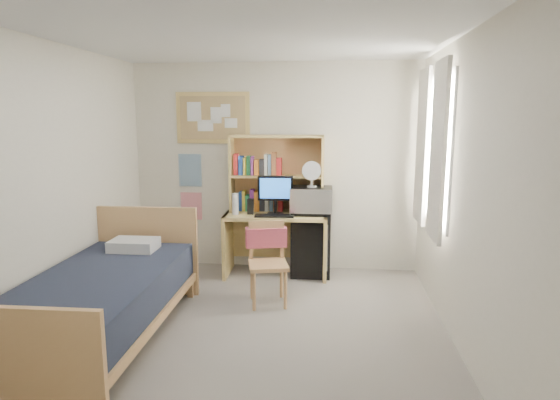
# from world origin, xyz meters

# --- Properties ---
(floor) EXTENTS (3.60, 4.20, 0.02)m
(floor) POSITION_xyz_m (0.00, 0.00, -0.01)
(floor) COLOR gray
(floor) RESTS_ON ground
(ceiling) EXTENTS (3.60, 4.20, 0.02)m
(ceiling) POSITION_xyz_m (0.00, 0.00, 2.60)
(ceiling) COLOR silver
(ceiling) RESTS_ON wall_back
(wall_back) EXTENTS (3.60, 0.04, 2.60)m
(wall_back) POSITION_xyz_m (0.00, 2.10, 1.30)
(wall_back) COLOR silver
(wall_back) RESTS_ON floor
(wall_front) EXTENTS (3.60, 0.04, 2.60)m
(wall_front) POSITION_xyz_m (0.00, -2.10, 1.30)
(wall_front) COLOR silver
(wall_front) RESTS_ON floor
(wall_left) EXTENTS (0.04, 4.20, 2.60)m
(wall_left) POSITION_xyz_m (-1.80, 0.00, 1.30)
(wall_left) COLOR silver
(wall_left) RESTS_ON floor
(wall_right) EXTENTS (0.04, 4.20, 2.60)m
(wall_right) POSITION_xyz_m (1.80, 0.00, 1.30)
(wall_right) COLOR silver
(wall_right) RESTS_ON floor
(window_unit) EXTENTS (0.10, 1.40, 1.70)m
(window_unit) POSITION_xyz_m (1.75, 1.20, 1.60)
(window_unit) COLOR white
(window_unit) RESTS_ON wall_right
(curtain_left) EXTENTS (0.04, 0.55, 1.70)m
(curtain_left) POSITION_xyz_m (1.72, 0.80, 1.60)
(curtain_left) COLOR white
(curtain_left) RESTS_ON wall_right
(curtain_right) EXTENTS (0.04, 0.55, 1.70)m
(curtain_right) POSITION_xyz_m (1.72, 1.60, 1.60)
(curtain_right) COLOR white
(curtain_right) RESTS_ON wall_right
(bulletin_board) EXTENTS (0.94, 0.03, 0.64)m
(bulletin_board) POSITION_xyz_m (-0.78, 2.08, 1.92)
(bulletin_board) COLOR tan
(bulletin_board) RESTS_ON wall_back
(poster_wave) EXTENTS (0.30, 0.01, 0.42)m
(poster_wave) POSITION_xyz_m (-1.10, 2.09, 1.25)
(poster_wave) COLOR #255F95
(poster_wave) RESTS_ON wall_back
(poster_japan) EXTENTS (0.28, 0.01, 0.36)m
(poster_japan) POSITION_xyz_m (-1.10, 2.09, 0.78)
(poster_japan) COLOR red
(poster_japan) RESTS_ON wall_back
(desk) EXTENTS (1.26, 0.67, 0.77)m
(desk) POSITION_xyz_m (0.06, 1.77, 0.39)
(desk) COLOR #DEBE6C
(desk) RESTS_ON floor
(desk_chair) EXTENTS (0.52, 0.52, 0.86)m
(desk_chair) POSITION_xyz_m (0.09, 0.83, 0.43)
(desk_chair) COLOR tan
(desk_chair) RESTS_ON floor
(mini_fridge) EXTENTS (0.48, 0.48, 0.81)m
(mini_fridge) POSITION_xyz_m (0.48, 1.84, 0.40)
(mini_fridge) COLOR black
(mini_fridge) RESTS_ON floor
(bed) EXTENTS (1.12, 2.18, 0.59)m
(bed) POSITION_xyz_m (-1.24, -0.12, 0.30)
(bed) COLOR #1A2030
(bed) RESTS_ON floor
(hutch) EXTENTS (1.16, 0.34, 0.94)m
(hutch) POSITION_xyz_m (0.05, 1.92, 1.24)
(hutch) COLOR #DEBE6C
(hutch) RESTS_ON desk
(monitor) EXTENTS (0.42, 0.05, 0.45)m
(monitor) POSITION_xyz_m (0.06, 1.71, 1.00)
(monitor) COLOR black
(monitor) RESTS_ON desk
(keyboard) EXTENTS (0.47, 0.17, 0.02)m
(keyboard) POSITION_xyz_m (0.06, 1.57, 0.78)
(keyboard) COLOR black
(keyboard) RESTS_ON desk
(speaker_left) EXTENTS (0.08, 0.08, 0.18)m
(speaker_left) POSITION_xyz_m (-0.24, 1.70, 0.86)
(speaker_left) COLOR black
(speaker_left) RESTS_ON desk
(speaker_right) EXTENTS (0.07, 0.07, 0.17)m
(speaker_right) POSITION_xyz_m (0.36, 1.72, 0.86)
(speaker_right) COLOR black
(speaker_right) RESTS_ON desk
(water_bottle) EXTENTS (0.08, 0.08, 0.26)m
(water_bottle) POSITION_xyz_m (-0.42, 1.65, 0.90)
(water_bottle) COLOR silver
(water_bottle) RESTS_ON desk
(hoodie) EXTENTS (0.45, 0.23, 0.21)m
(hoodie) POSITION_xyz_m (0.04, 1.02, 0.66)
(hoodie) COLOR #CC4D60
(hoodie) RESTS_ON desk_chair
(microwave) EXTENTS (0.51, 0.39, 0.29)m
(microwave) POSITION_xyz_m (0.48, 1.82, 0.95)
(microwave) COLOR silver
(microwave) RESTS_ON mini_fridge
(desk_fan) EXTENTS (0.23, 0.23, 0.28)m
(desk_fan) POSITION_xyz_m (0.48, 1.82, 1.24)
(desk_fan) COLOR silver
(desk_fan) RESTS_ON microwave
(pillow) EXTENTS (0.46, 0.33, 0.11)m
(pillow) POSITION_xyz_m (-1.26, 0.63, 0.65)
(pillow) COLOR silver
(pillow) RESTS_ON bed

